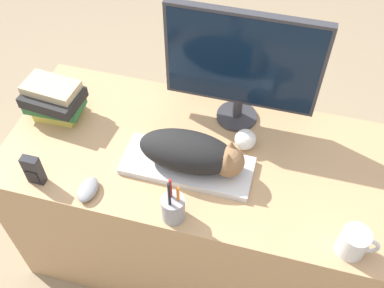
{
  "coord_description": "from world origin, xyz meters",
  "views": [
    {
      "loc": [
        0.26,
        -0.66,
        1.95
      ],
      "look_at": [
        0.0,
        0.31,
        0.77
      ],
      "focal_mm": 42.0,
      "sensor_mm": 36.0,
      "label": 1
    }
  ],
  "objects_px": {
    "baseball": "(245,139)",
    "book_stack": "(54,100)",
    "coffee_mug": "(354,243)",
    "phone": "(33,170)",
    "cat": "(194,153)",
    "pen_cup": "(173,208)",
    "computer_mouse": "(88,189)",
    "keyboard": "(188,166)",
    "monitor": "(242,64)"
  },
  "relations": [
    {
      "from": "computer_mouse",
      "to": "phone",
      "type": "relative_size",
      "value": 0.85
    },
    {
      "from": "keyboard",
      "to": "coffee_mug",
      "type": "bearing_deg",
      "value": -17.31
    },
    {
      "from": "keyboard",
      "to": "cat",
      "type": "relative_size",
      "value": 1.25
    },
    {
      "from": "cat",
      "to": "pen_cup",
      "type": "relative_size",
      "value": 1.79
    },
    {
      "from": "computer_mouse",
      "to": "coffee_mug",
      "type": "distance_m",
      "value": 0.85
    },
    {
      "from": "keyboard",
      "to": "baseball",
      "type": "xyz_separation_m",
      "value": [
        0.17,
        0.15,
        0.03
      ]
    },
    {
      "from": "cat",
      "to": "computer_mouse",
      "type": "height_order",
      "value": "cat"
    },
    {
      "from": "book_stack",
      "to": "pen_cup",
      "type": "bearing_deg",
      "value": -29.83
    },
    {
      "from": "cat",
      "to": "monitor",
      "type": "xyz_separation_m",
      "value": [
        0.09,
        0.28,
        0.17
      ]
    },
    {
      "from": "keyboard",
      "to": "cat",
      "type": "xyz_separation_m",
      "value": [
        0.02,
        0.0,
        0.08
      ]
    },
    {
      "from": "keyboard",
      "to": "monitor",
      "type": "height_order",
      "value": "monitor"
    },
    {
      "from": "cat",
      "to": "computer_mouse",
      "type": "relative_size",
      "value": 3.55
    },
    {
      "from": "monitor",
      "to": "coffee_mug",
      "type": "relative_size",
      "value": 4.53
    },
    {
      "from": "coffee_mug",
      "to": "phone",
      "type": "bearing_deg",
      "value": -179.41
    },
    {
      "from": "baseball",
      "to": "phone",
      "type": "relative_size",
      "value": 0.64
    },
    {
      "from": "computer_mouse",
      "to": "pen_cup",
      "type": "relative_size",
      "value": 0.51
    },
    {
      "from": "computer_mouse",
      "to": "phone",
      "type": "bearing_deg",
      "value": -179.92
    },
    {
      "from": "coffee_mug",
      "to": "computer_mouse",
      "type": "bearing_deg",
      "value": -179.3
    },
    {
      "from": "coffee_mug",
      "to": "phone",
      "type": "relative_size",
      "value": 1.0
    },
    {
      "from": "cat",
      "to": "coffee_mug",
      "type": "height_order",
      "value": "cat"
    },
    {
      "from": "cat",
      "to": "phone",
      "type": "bearing_deg",
      "value": -159.73
    },
    {
      "from": "monitor",
      "to": "book_stack",
      "type": "distance_m",
      "value": 0.71
    },
    {
      "from": "cat",
      "to": "book_stack",
      "type": "distance_m",
      "value": 0.58
    },
    {
      "from": "keyboard",
      "to": "book_stack",
      "type": "relative_size",
      "value": 2.03
    },
    {
      "from": "keyboard",
      "to": "coffee_mug",
      "type": "distance_m",
      "value": 0.58
    },
    {
      "from": "keyboard",
      "to": "monitor",
      "type": "distance_m",
      "value": 0.39
    },
    {
      "from": "computer_mouse",
      "to": "pen_cup",
      "type": "distance_m",
      "value": 0.3
    },
    {
      "from": "monitor",
      "to": "phone",
      "type": "xyz_separation_m",
      "value": [
        -0.59,
        -0.46,
        -0.2
      ]
    },
    {
      "from": "monitor",
      "to": "baseball",
      "type": "xyz_separation_m",
      "value": [
        0.06,
        -0.13,
        -0.23
      ]
    },
    {
      "from": "computer_mouse",
      "to": "baseball",
      "type": "xyz_separation_m",
      "value": [
        0.46,
        0.33,
        0.02
      ]
    },
    {
      "from": "coffee_mug",
      "to": "pen_cup",
      "type": "relative_size",
      "value": 0.59
    },
    {
      "from": "cat",
      "to": "baseball",
      "type": "bearing_deg",
      "value": 44.56
    },
    {
      "from": "keyboard",
      "to": "computer_mouse",
      "type": "xyz_separation_m",
      "value": [
        -0.29,
        -0.18,
        0.01
      ]
    },
    {
      "from": "monitor",
      "to": "baseball",
      "type": "distance_m",
      "value": 0.27
    },
    {
      "from": "cat",
      "to": "book_stack",
      "type": "xyz_separation_m",
      "value": [
        -0.57,
        0.12,
        -0.01
      ]
    },
    {
      "from": "pen_cup",
      "to": "book_stack",
      "type": "bearing_deg",
      "value": 150.17
    },
    {
      "from": "cat",
      "to": "computer_mouse",
      "type": "bearing_deg",
      "value": -149.55
    },
    {
      "from": "pen_cup",
      "to": "baseball",
      "type": "bearing_deg",
      "value": 64.63
    },
    {
      "from": "baseball",
      "to": "book_stack",
      "type": "bearing_deg",
      "value": -177.86
    },
    {
      "from": "computer_mouse",
      "to": "coffee_mug",
      "type": "height_order",
      "value": "coffee_mug"
    },
    {
      "from": "monitor",
      "to": "phone",
      "type": "bearing_deg",
      "value": -142.04
    },
    {
      "from": "monitor",
      "to": "computer_mouse",
      "type": "distance_m",
      "value": 0.66
    },
    {
      "from": "coffee_mug",
      "to": "book_stack",
      "type": "relative_size",
      "value": 0.54
    },
    {
      "from": "cat",
      "to": "keyboard",
      "type": "bearing_deg",
      "value": 180.0
    },
    {
      "from": "monitor",
      "to": "computer_mouse",
      "type": "height_order",
      "value": "monitor"
    },
    {
      "from": "monitor",
      "to": "pen_cup",
      "type": "xyz_separation_m",
      "value": [
        -0.11,
        -0.48,
        -0.21
      ]
    },
    {
      "from": "keyboard",
      "to": "pen_cup",
      "type": "relative_size",
      "value": 2.24
    },
    {
      "from": "pen_cup",
      "to": "cat",
      "type": "bearing_deg",
      "value": 85.89
    },
    {
      "from": "computer_mouse",
      "to": "baseball",
      "type": "relative_size",
      "value": 1.33
    },
    {
      "from": "book_stack",
      "to": "computer_mouse",
      "type": "bearing_deg",
      "value": -49.81
    }
  ]
}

